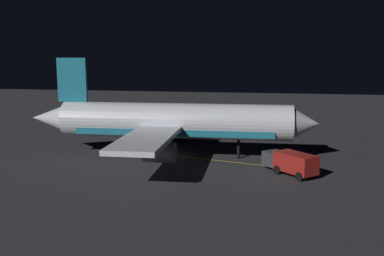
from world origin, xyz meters
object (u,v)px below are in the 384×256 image
at_px(traffic_cone_near_right, 198,164).
at_px(baggage_truck, 291,163).
at_px(traffic_cone_near_left, 214,148).
at_px(airliner, 171,122).
at_px(catering_truck, 166,132).
at_px(ground_crew_worker, 278,157).

bearing_deg(traffic_cone_near_right, baggage_truck, 80.61).
height_order(traffic_cone_near_left, traffic_cone_near_right, same).
height_order(airliner, traffic_cone_near_left, airliner).
distance_m(catering_truck, traffic_cone_near_left, 8.68).
relative_size(ground_crew_worker, traffic_cone_near_left, 3.16).
bearing_deg(airliner, baggage_truck, 67.67).
bearing_deg(ground_crew_worker, catering_truck, -125.50).
height_order(airliner, catering_truck, airliner).
relative_size(catering_truck, traffic_cone_near_right, 11.22).
bearing_deg(airliner, traffic_cone_near_left, 134.83).
bearing_deg(baggage_truck, traffic_cone_near_right, -99.39).
relative_size(baggage_truck, catering_truck, 0.95).
height_order(airliner, traffic_cone_near_right, airliner).
bearing_deg(catering_truck, ground_crew_worker, 54.50).
distance_m(airliner, baggage_truck, 15.18).
xyz_separation_m(baggage_truck, traffic_cone_near_right, (-1.63, -9.83, -0.95)).
relative_size(airliner, baggage_truck, 5.90).
bearing_deg(airliner, traffic_cone_near_right, 44.43).
bearing_deg(ground_crew_worker, traffic_cone_near_left, -128.47).
height_order(catering_truck, traffic_cone_near_left, catering_truck).
distance_m(airliner, ground_crew_worker, 13.09).
distance_m(airliner, traffic_cone_near_right, 6.85).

